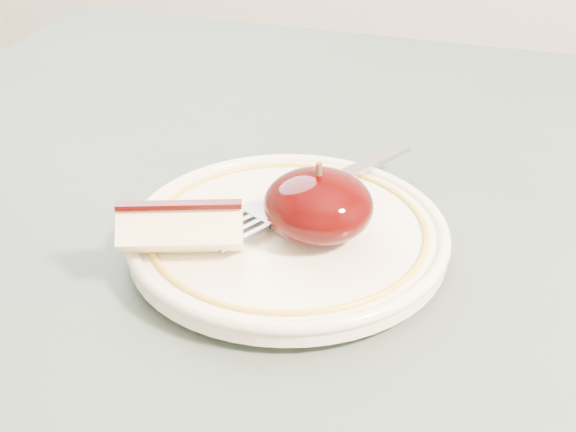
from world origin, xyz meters
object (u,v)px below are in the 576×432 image
(table, at_px, (338,358))
(plate, at_px, (288,234))
(apple_half, at_px, (318,205))
(fork, at_px, (311,192))

(table, height_order, plate, plate)
(table, distance_m, apple_half, 0.13)
(apple_half, bearing_deg, table, 19.94)
(plate, bearing_deg, fork, 85.91)
(table, relative_size, fork, 4.99)
(table, distance_m, fork, 0.12)
(plate, height_order, fork, fork)
(table, relative_size, plate, 4.27)
(fork, bearing_deg, plate, -155.54)
(apple_half, bearing_deg, plate, 177.87)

